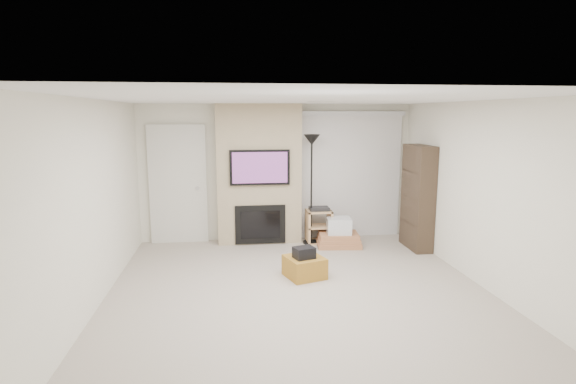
{
  "coord_description": "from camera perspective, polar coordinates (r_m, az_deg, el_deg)",
  "views": [
    {
      "loc": [
        -0.87,
        -5.46,
        2.32
      ],
      "look_at": [
        0.0,
        1.2,
        1.15
      ],
      "focal_mm": 28.0,
      "sensor_mm": 36.0,
      "label": 1
    }
  ],
  "objects": [
    {
      "name": "vertical_blinds",
      "position": [
        8.54,
        8.04,
        2.74
      ],
      "size": [
        1.98,
        0.1,
        2.37
      ],
      "color": "silver",
      "rests_on": "floor"
    },
    {
      "name": "wall_front",
      "position": [
        3.05,
        9.89,
        -10.87
      ],
      "size": [
        5.0,
        0.0,
        2.5
      ],
      "primitive_type": "cube",
      "rotation": [
        1.57,
        0.0,
        0.0
      ],
      "color": "white",
      "rests_on": "ground"
    },
    {
      "name": "floor",
      "position": [
        6.0,
        1.53,
        -12.88
      ],
      "size": [
        5.0,
        5.5,
        0.0
      ],
      "primitive_type": "cube",
      "color": "#B3A697",
      "rests_on": "ground"
    },
    {
      "name": "ceiling",
      "position": [
        5.54,
        1.65,
        11.73
      ],
      "size": [
        5.0,
        5.5,
        0.0
      ],
      "primitive_type": "cube",
      "color": "white",
      "rests_on": "wall_back"
    },
    {
      "name": "fireplace_wall",
      "position": [
        8.09,
        -3.69,
        2.16
      ],
      "size": [
        1.5,
        0.47,
        2.5
      ],
      "color": "tan",
      "rests_on": "floor"
    },
    {
      "name": "wall_right",
      "position": [
        6.51,
        23.87,
        -0.44
      ],
      "size": [
        0.0,
        5.5,
        2.5
      ],
      "primitive_type": "cube",
      "rotation": [
        1.57,
        0.0,
        1.57
      ],
      "color": "white",
      "rests_on": "ground"
    },
    {
      "name": "bookshelf",
      "position": [
        8.07,
        16.14,
        -0.66
      ],
      "size": [
        0.3,
        0.8,
        1.8
      ],
      "color": "#34271C",
      "rests_on": "floor"
    },
    {
      "name": "black_bag",
      "position": [
        6.43,
        2.05,
        -7.7
      ],
      "size": [
        0.33,
        0.3,
        0.16
      ],
      "primitive_type": "cube",
      "rotation": [
        0.0,
        0.0,
        0.31
      ],
      "color": "black",
      "rests_on": "ottoman"
    },
    {
      "name": "ottoman",
      "position": [
        6.55,
        2.11,
        -9.49
      ],
      "size": [
        0.63,
        0.63,
        0.3
      ],
      "primitive_type": "cube",
      "rotation": [
        0.0,
        0.0,
        0.31
      ],
      "color": "#A17023",
      "rests_on": "floor"
    },
    {
      "name": "hvac_vent",
      "position": [
        6.39,
        4.1,
        11.43
      ],
      "size": [
        0.35,
        0.18,
        0.01
      ],
      "primitive_type": "cube",
      "color": "silver",
      "rests_on": "ceiling"
    },
    {
      "name": "floor_lamp",
      "position": [
        7.95,
        3.02,
        4.31
      ],
      "size": [
        0.29,
        0.29,
        1.97
      ],
      "color": "black",
      "rests_on": "floor"
    },
    {
      "name": "box_stack",
      "position": [
        8.07,
        6.44,
        -5.47
      ],
      "size": [
        0.82,
        0.65,
        0.51
      ],
      "color": "#B9784E",
      "rests_on": "floor"
    },
    {
      "name": "wall_back",
      "position": [
        8.33,
        -1.39,
        2.5
      ],
      "size": [
        5.0,
        0.0,
        2.5
      ],
      "primitive_type": "cube",
      "rotation": [
        1.57,
        0.0,
        0.0
      ],
      "color": "white",
      "rests_on": "ground"
    },
    {
      "name": "wall_left",
      "position": [
        5.8,
        -23.61,
        -1.6
      ],
      "size": [
        0.0,
        5.5,
        2.5
      ],
      "primitive_type": "cube",
      "rotation": [
        1.57,
        0.0,
        1.57
      ],
      "color": "white",
      "rests_on": "ground"
    },
    {
      "name": "entry_door",
      "position": [
        8.33,
        -13.77,
        0.85
      ],
      "size": [
        1.02,
        0.11,
        2.14
      ],
      "color": "silver",
      "rests_on": "floor"
    },
    {
      "name": "av_stand",
      "position": [
        8.21,
        3.94,
        -4.07
      ],
      "size": [
        0.45,
        0.38,
        0.66
      ],
      "color": "#DDAC75",
      "rests_on": "floor"
    }
  ]
}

